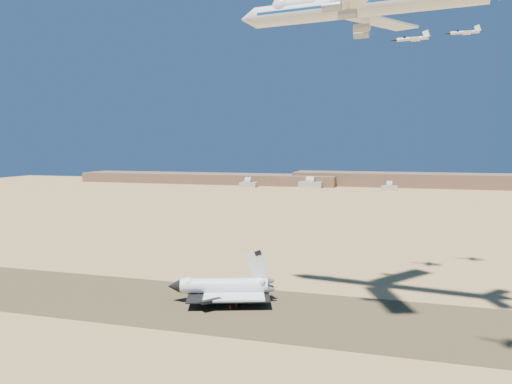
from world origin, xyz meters
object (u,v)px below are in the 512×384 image
(shuttle, at_px, (223,288))
(crew_b, at_px, (236,306))
(crew_a, at_px, (249,305))
(chase_jet_c, at_px, (412,39))
(chase_jet_d, at_px, (464,32))
(crew_c, at_px, (230,308))
(carrier_747, at_px, (354,7))

(shuttle, xyz_separation_m, crew_b, (6.93, -5.88, -4.12))
(crew_a, distance_m, crew_b, 4.57)
(chase_jet_c, height_order, chase_jet_d, chase_jet_d)
(crew_c, bearing_deg, chase_jet_c, -100.95)
(chase_jet_d, bearing_deg, shuttle, -143.16)
(crew_b, bearing_deg, shuttle, -0.11)
(shuttle, height_order, chase_jet_c, chase_jet_c)
(shuttle, xyz_separation_m, crew_c, (5.72, -8.63, -4.07))
(crew_a, bearing_deg, shuttle, 77.90)
(chase_jet_c, bearing_deg, chase_jet_d, 42.11)
(shuttle, relative_size, crew_b, 22.54)
(shuttle, height_order, crew_c, shuttle)
(crew_c, distance_m, chase_jet_c, 123.66)
(shuttle, bearing_deg, carrier_747, -18.57)
(shuttle, bearing_deg, crew_a, -39.05)
(crew_c, bearing_deg, crew_a, -104.31)
(crew_b, bearing_deg, crew_a, -117.61)
(carrier_747, distance_m, crew_c, 106.24)
(crew_a, height_order, chase_jet_d, chase_jet_d)
(crew_b, bearing_deg, chase_jet_c, -97.99)
(crew_a, bearing_deg, chase_jet_d, -40.48)
(crew_c, distance_m, chase_jet_d, 143.86)
(carrier_747, xyz_separation_m, crew_a, (-33.38, -4.22, -98.58))
(carrier_747, relative_size, chase_jet_d, 6.31)
(carrier_747, bearing_deg, crew_b, -163.17)
(crew_a, height_order, chase_jet_c, chase_jet_c)
(shuttle, distance_m, crew_b, 9.98)
(shuttle, bearing_deg, chase_jet_c, 16.42)
(crew_c, height_order, chase_jet_d, chase_jet_d)
(carrier_747, bearing_deg, chase_jet_d, 64.57)
(chase_jet_d, bearing_deg, crew_b, -138.11)
(crew_c, bearing_deg, shuttle, -20.14)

